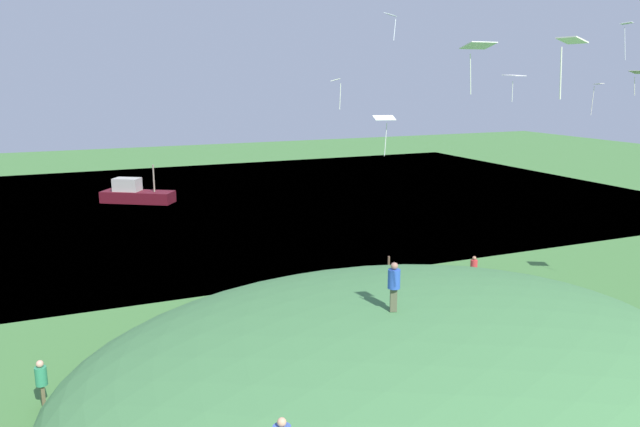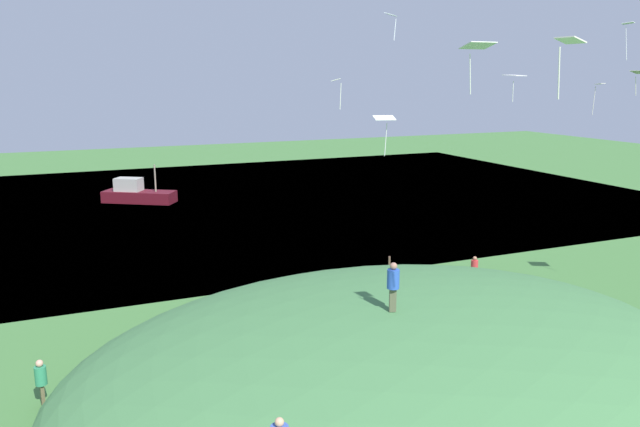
{
  "view_description": "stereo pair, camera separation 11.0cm",
  "coord_description": "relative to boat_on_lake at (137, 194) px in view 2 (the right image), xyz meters",
  "views": [
    {
      "loc": [
        27.25,
        -15.37,
        11.38
      ],
      "look_at": [
        1.79,
        -4.23,
        5.32
      ],
      "focal_mm": 35.14,
      "sensor_mm": 36.0,
      "label": 1
    },
    {
      "loc": [
        27.3,
        -15.27,
        11.38
      ],
      "look_at": [
        1.79,
        -4.23,
        5.32
      ],
      "focal_mm": 35.14,
      "sensor_mm": 36.0,
      "label": 2
    }
  ],
  "objects": [
    {
      "name": "grass_hill",
      "position": [
        40.15,
        4.38,
        -0.78
      ],
      "size": [
        20.06,
        25.97,
        6.74
      ],
      "primitive_type": "ellipsoid",
      "color": "#407442",
      "rests_on": "ground_plane"
    },
    {
      "name": "person_with_child",
      "position": [
        41.24,
        3.47,
        3.68
      ],
      "size": [
        0.55,
        0.55,
        1.79
      ],
      "rotation": [
        0.0,
        0.0,
        4.38
      ],
      "color": "#50543B",
      "rests_on": "grass_hill"
    },
    {
      "name": "lake_water",
      "position": [
        2.63,
        8.18,
        -0.98
      ],
      "size": [
        50.34,
        80.0,
        0.4
      ],
      "primitive_type": "cube",
      "color": "#3B6277",
      "rests_on": "ground_plane"
    },
    {
      "name": "person_walking_path",
      "position": [
        31.75,
        14.28,
        0.2
      ],
      "size": [
        0.45,
        0.45,
        1.57
      ],
      "rotation": [
        0.0,
        0.0,
        4.88
      ],
      "color": "#372D2C",
      "rests_on": "ground_plane"
    },
    {
      "name": "mooring_post",
      "position": [
        27.81,
        11.05,
        -0.34
      ],
      "size": [
        0.14,
        0.14,
        0.89
      ],
      "primitive_type": "cylinder",
      "color": "brown",
      "rests_on": "ground_plane"
    },
    {
      "name": "kite_6",
      "position": [
        40.18,
        7.33,
        11.65
      ],
      "size": [
        0.79,
        1.14,
        1.85
      ],
      "color": "white"
    },
    {
      "name": "kite_1",
      "position": [
        33.3,
        23.8,
        10.84
      ],
      "size": [
        1.04,
        0.76,
        1.4
      ],
      "color": "#F5E6CF"
    },
    {
      "name": "kite_3",
      "position": [
        33.27,
        14.95,
        10.66
      ],
      "size": [
        1.12,
        1.32,
        1.37
      ],
      "color": "white"
    },
    {
      "name": "boat_on_lake",
      "position": [
        0.0,
        0.0,
        0.0
      ],
      "size": [
        5.37,
        6.7,
        3.56
      ],
      "rotation": [
        0.0,
        0.0,
        4.13
      ],
      "color": "#4F0F19",
      "rests_on": "lake_water"
    },
    {
      "name": "ground_plane",
      "position": [
        31.94,
        8.18,
        -0.78
      ],
      "size": [
        160.0,
        160.0,
        0.0
      ],
      "primitive_type": "plane",
      "color": "#407237"
    },
    {
      "name": "kite_12",
      "position": [
        34.07,
        7.0,
        8.71
      ],
      "size": [
        0.88,
        1.1,
        1.87
      ],
      "color": "white"
    },
    {
      "name": "kite_10",
      "position": [
        32.38,
        8.18,
        13.41
      ],
      "size": [
        0.84,
        0.83,
        1.27
      ],
      "color": "white"
    },
    {
      "name": "kite_13",
      "position": [
        47.68,
        4.24,
        11.33
      ],
      "size": [
        0.64,
        0.58,
        1.44
      ],
      "color": "white"
    },
    {
      "name": "person_watching_kites",
      "position": [
        36.86,
        -8.06,
        0.34
      ],
      "size": [
        0.46,
        0.46,
        1.77
      ],
      "rotation": [
        0.0,
        0.0,
        3.29
      ],
      "color": "brown",
      "rests_on": "ground_plane"
    },
    {
      "name": "kite_8",
      "position": [
        27.87,
        26.58,
        9.94
      ],
      "size": [
        0.64,
        0.77,
        2.11
      ],
      "color": "silver"
    },
    {
      "name": "kite_7",
      "position": [
        29.65,
        6.64,
        10.35
      ],
      "size": [
        0.81,
        0.73,
        1.56
      ],
      "color": "white"
    },
    {
      "name": "kite_15",
      "position": [
        31.16,
        24.91,
        13.59
      ],
      "size": [
        1.02,
        1.11,
        2.19
      ],
      "color": "white"
    }
  ]
}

